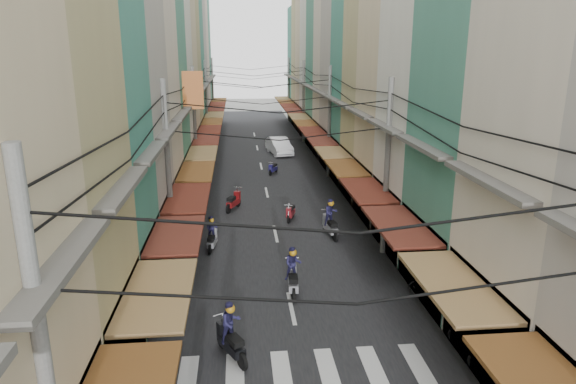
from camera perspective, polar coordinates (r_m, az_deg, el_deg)
ground at (r=21.49m, az=-0.19°, el=-10.27°), size 160.00×160.00×0.00m
road at (r=40.38m, az=-2.88°, el=2.25°), size 10.00×80.00×0.02m
sidewalk_left at (r=40.61m, az=-12.08°, el=2.02°), size 3.00×80.00×0.06m
sidewalk_right at (r=41.18m, az=6.20°, el=2.48°), size 3.00×80.00×0.06m
crosswalk at (r=16.33m, az=1.92°, el=-19.43°), size 7.55×2.40×0.01m
building_row_left at (r=36.30m, az=-15.90°, el=15.74°), size 7.80×67.67×23.70m
building_row_right at (r=36.97m, az=10.02°, el=15.50°), size 7.80×68.98×22.59m
utility_poles at (r=34.40m, az=-2.61°, el=11.01°), size 10.20×66.13×8.20m
white_car at (r=47.22m, az=-0.97°, el=4.24°), size 5.61×2.97×1.88m
bicycle at (r=21.57m, az=15.12°, el=-10.77°), size 1.46×0.69×0.97m
moving_scooters at (r=24.29m, az=-1.64°, el=-5.66°), size 6.52×26.08×2.01m
parked_scooters at (r=19.13m, az=11.52°, el=-12.51°), size 12.47×13.69×0.97m
pedestrians at (r=19.90m, az=-11.62°, el=-9.66°), size 12.81×20.28×2.07m
market_umbrella at (r=20.69m, az=17.33°, el=-5.39°), size 2.39×2.39×2.52m
traffic_sign at (r=19.04m, az=18.58°, el=-8.54°), size 0.10×0.57×2.60m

